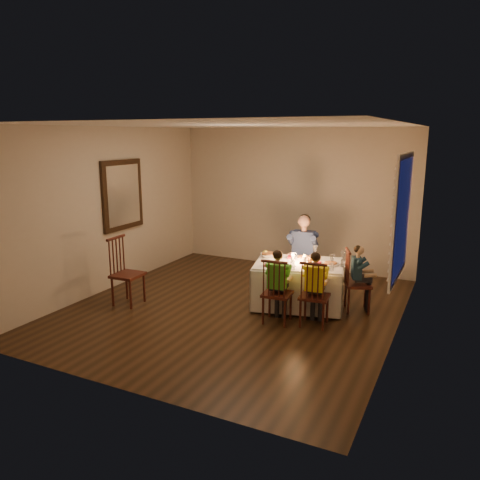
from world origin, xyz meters
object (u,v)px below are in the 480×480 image
at_px(chair_near_right, 313,325).
at_px(child_teal, 356,311).
at_px(chair_extra, 129,304).
at_px(adult, 302,291).
at_px(chair_near_left, 277,322).
at_px(child_green, 277,322).
at_px(dining_table, 299,275).
at_px(serving_bowl, 268,255).
at_px(child_yellow, 313,325).
at_px(chair_adult, 302,291).
at_px(chair_end, 356,311).

distance_m(chair_near_right, child_teal, 0.87).
relative_size(chair_extra, adult, 0.81).
distance_m(chair_near_left, adult, 1.40).
distance_m(child_green, child_teal, 1.25).
bearing_deg(child_teal, chair_extra, 89.83).
xyz_separation_m(dining_table, adult, (-0.17, 0.69, -0.47)).
xyz_separation_m(chair_near_left, serving_bowl, (-0.47, 0.80, 0.69)).
distance_m(chair_near_right, serving_bowl, 1.35).
relative_size(child_yellow, serving_bowl, 4.29).
distance_m(chair_extra, child_green, 2.27).
bearing_deg(chair_adult, chair_near_right, -70.73).
distance_m(chair_near_right, adult, 1.40).
xyz_separation_m(chair_extra, adult, (2.14, 1.71, 0.00)).
bearing_deg(child_green, child_teal, -138.90).
xyz_separation_m(chair_end, child_teal, (0.00, 0.00, 0.00)).
distance_m(adult, child_yellow, 1.40).
xyz_separation_m(chair_adult, chair_extra, (-2.14, -1.71, 0.00)).
height_order(child_teal, serving_bowl, serving_bowl).
bearing_deg(chair_adult, child_green, -90.96).
bearing_deg(chair_adult, serving_bowl, -126.29).
height_order(chair_adult, chair_near_left, same).
bearing_deg(chair_extra, child_yellow, -83.43).
xyz_separation_m(chair_end, serving_bowl, (-1.34, -0.10, 0.69)).
distance_m(dining_table, chair_end, 0.97).
relative_size(chair_near_left, child_teal, 0.94).
distance_m(chair_near_left, child_teal, 1.25).
bearing_deg(dining_table, child_yellow, -67.81).
xyz_separation_m(chair_adult, serving_bowl, (-0.36, -0.60, 0.69)).
bearing_deg(chair_adult, chair_near_left, -90.96).
bearing_deg(child_teal, dining_table, 81.65).
xyz_separation_m(chair_adult, child_teal, (0.99, -0.50, 0.00)).
bearing_deg(child_green, chair_near_left, 180.00).
xyz_separation_m(chair_near_left, adult, (-0.11, 1.39, 0.00)).
xyz_separation_m(dining_table, chair_end, (0.82, 0.19, -0.47)).
height_order(chair_near_right, child_teal, child_teal).
distance_m(chair_adult, chair_extra, 2.73).
bearing_deg(dining_table, chair_extra, -169.81).
bearing_deg(adult, child_green, -90.96).
height_order(chair_adult, child_green, child_green).
bearing_deg(chair_near_right, chair_extra, 3.86).
xyz_separation_m(chair_end, child_green, (-0.88, -0.89, 0.00)).
distance_m(dining_table, chair_near_left, 0.85).
height_order(child_green, child_yellow, same).
relative_size(child_yellow, child_teal, 1.04).
distance_m(chair_adult, adult, 0.00).
bearing_deg(chair_near_right, chair_near_left, 8.96).
height_order(chair_near_right, chair_end, same).
xyz_separation_m(chair_near_left, child_green, (0.00, 0.00, 0.00)).
xyz_separation_m(dining_table, chair_near_left, (-0.05, -0.70, -0.47)).
height_order(dining_table, chair_near_left, dining_table).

